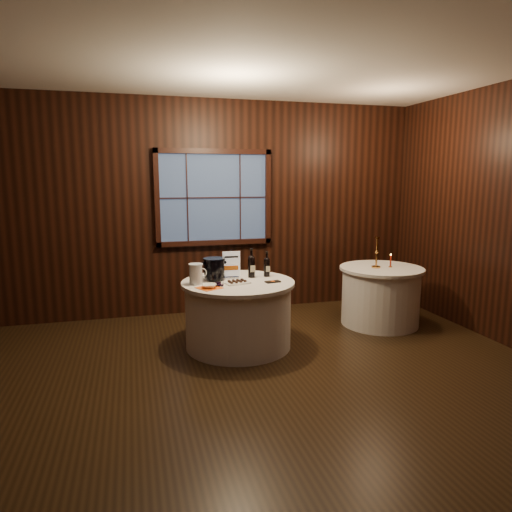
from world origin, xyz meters
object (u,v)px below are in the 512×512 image
object	(u,v)px
port_bottle_right	(267,266)
grape_bunch	(218,284)
brass_candlestick	(376,257)
main_table	(238,314)
port_bottle_left	(251,265)
chocolate_plate	(237,282)
chocolate_box	(273,282)
red_candle	(391,262)
ice_bucket	(214,269)
glass_pitcher	(196,274)
side_table	(380,296)
sign_stand	(231,269)
cracker_bowl	(209,286)

from	to	relation	value
port_bottle_right	grape_bunch	world-z (taller)	port_bottle_right
brass_candlestick	main_table	bearing A→B (deg)	-171.30
port_bottle_left	port_bottle_right	world-z (taller)	port_bottle_left
port_bottle_right	brass_candlestick	size ratio (longest dim) A/B	0.74
chocolate_plate	chocolate_box	bearing A→B (deg)	-7.39
main_table	brass_candlestick	distance (m)	2.01
port_bottle_right	grape_bunch	bearing A→B (deg)	-161.07
grape_bunch	red_candle	xyz separation A→B (m)	(2.37, 0.43, 0.05)
brass_candlestick	port_bottle_right	bearing A→B (deg)	-174.93
red_candle	grape_bunch	bearing A→B (deg)	-169.68
ice_bucket	glass_pitcher	size ratio (longest dim) A/B	1.13
side_table	chocolate_plate	size ratio (longest dim) A/B	3.56
ice_bucket	chocolate_plate	size ratio (longest dim) A/B	0.84
port_bottle_right	chocolate_plate	bearing A→B (deg)	-155.87
glass_pitcher	chocolate_box	bearing A→B (deg)	-21.91
port_bottle_right	glass_pitcher	xyz separation A→B (m)	(-0.86, -0.16, -0.02)
ice_bucket	chocolate_box	distance (m)	0.68
sign_stand	grape_bunch	world-z (taller)	sign_stand
ice_bucket	grape_bunch	distance (m)	0.32
side_table	red_candle	bearing A→B (deg)	-16.62
chocolate_plate	grape_bunch	xyz separation A→B (m)	(-0.23, -0.06, 0.01)
main_table	sign_stand	xyz separation A→B (m)	(-0.04, 0.17, 0.50)
ice_bucket	cracker_bowl	world-z (taller)	ice_bucket
port_bottle_right	cracker_bowl	size ratio (longest dim) A/B	1.94
main_table	side_table	world-z (taller)	same
sign_stand	chocolate_plate	distance (m)	0.29
chocolate_box	grape_bunch	size ratio (longest dim) A/B	0.89
chocolate_box	red_candle	size ratio (longest dim) A/B	0.94
port_bottle_left	red_candle	size ratio (longest dim) A/B	1.93
side_table	glass_pitcher	distance (m)	2.54
ice_bucket	brass_candlestick	world-z (taller)	brass_candlestick
port_bottle_left	glass_pitcher	world-z (taller)	port_bottle_left
port_bottle_left	grape_bunch	bearing A→B (deg)	-153.25
glass_pitcher	red_candle	distance (m)	2.60
main_table	brass_candlestick	bearing A→B (deg)	8.70
side_table	chocolate_plate	xyz separation A→B (m)	(-2.04, -0.40, 0.40)
cracker_bowl	red_candle	distance (m)	2.53
port_bottle_left	chocolate_plate	size ratio (longest dim) A/B	1.13
cracker_bowl	side_table	bearing A→B (deg)	12.69
port_bottle_left	sign_stand	bearing A→B (deg)	169.04
side_table	port_bottle_right	size ratio (longest dim) A/B	3.58
port_bottle_left	brass_candlestick	world-z (taller)	brass_candlestick
sign_stand	cracker_bowl	world-z (taller)	sign_stand
port_bottle_right	ice_bucket	size ratio (longest dim) A/B	1.18
port_bottle_left	chocolate_box	distance (m)	0.38
side_table	main_table	bearing A→B (deg)	-171.47
ice_bucket	cracker_bowl	size ratio (longest dim) A/B	1.64
grape_bunch	red_candle	bearing A→B (deg)	10.32
port_bottle_right	chocolate_plate	distance (m)	0.51
cracker_bowl	port_bottle_right	bearing A→B (deg)	27.35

